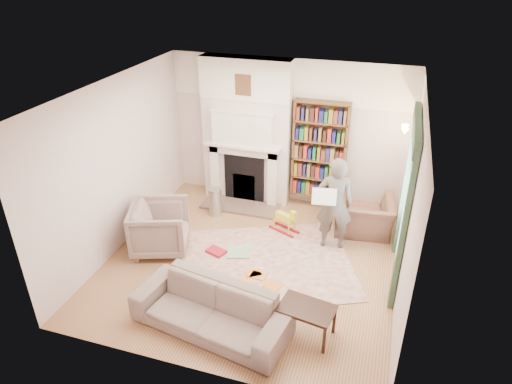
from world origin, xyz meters
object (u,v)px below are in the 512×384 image
(paraffin_heater, at_px, (215,202))
(man_reading, at_px, (335,204))
(rocking_horse, at_px, (284,220))
(sofa, at_px, (211,310))
(coffee_table, at_px, (306,321))
(armchair_reading, at_px, (363,216))
(armchair_left, at_px, (160,228))
(bookcase, at_px, (319,150))

(paraffin_heater, bearing_deg, man_reading, -9.31)
(rocking_horse, bearing_deg, sofa, -73.73)
(man_reading, distance_m, coffee_table, 2.20)
(man_reading, relative_size, coffee_table, 2.33)
(armchair_reading, relative_size, armchair_left, 1.11)
(armchair_left, bearing_deg, rocking_horse, -78.01)
(armchair_reading, height_order, armchair_left, armchair_left)
(bookcase, relative_size, coffee_table, 2.64)
(bookcase, distance_m, man_reading, 1.43)
(bookcase, height_order, paraffin_heater, bookcase)
(armchair_left, distance_m, man_reading, 2.89)
(bookcase, bearing_deg, armchair_left, -134.70)
(bookcase, bearing_deg, sofa, -100.97)
(armchair_reading, relative_size, sofa, 0.48)
(sofa, distance_m, man_reading, 2.72)
(bookcase, relative_size, armchair_left, 2.03)
(bookcase, distance_m, coffee_table, 3.57)
(armchair_reading, height_order, coffee_table, armchair_reading)
(man_reading, bearing_deg, coffee_table, 80.65)
(bookcase, distance_m, rocking_horse, 1.48)
(man_reading, distance_m, rocking_horse, 1.06)
(armchair_left, relative_size, rocking_horse, 1.67)
(paraffin_heater, bearing_deg, sofa, -69.20)
(bookcase, bearing_deg, man_reading, -68.51)
(paraffin_heater, xyz_separation_m, rocking_horse, (1.39, -0.18, -0.04))
(coffee_table, xyz_separation_m, paraffin_heater, (-2.26, 2.49, 0.05))
(sofa, relative_size, man_reading, 1.29)
(armchair_reading, height_order, rocking_horse, armchair_reading)
(paraffin_heater, relative_size, rocking_horse, 1.01)
(sofa, distance_m, rocking_horse, 2.59)
(armchair_reading, bearing_deg, man_reading, 46.33)
(bookcase, relative_size, armchair_reading, 1.83)
(bookcase, height_order, sofa, bookcase)
(armchair_reading, bearing_deg, bookcase, -42.42)
(sofa, bearing_deg, bookcase, 89.02)
(bookcase, xyz_separation_m, paraffin_heater, (-1.75, -0.91, -0.90))
(man_reading, bearing_deg, paraffin_heater, -18.70)
(armchair_reading, relative_size, coffee_table, 1.44)
(armchair_left, bearing_deg, man_reading, -90.57)
(armchair_left, relative_size, sofa, 0.44)
(armchair_reading, distance_m, man_reading, 0.89)
(bookcase, height_order, armchair_reading, bookcase)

